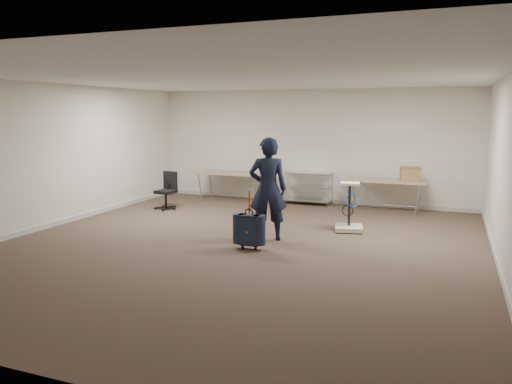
% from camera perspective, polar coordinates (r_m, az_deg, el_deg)
% --- Properties ---
extents(ground, '(9.00, 9.00, 0.00)m').
position_cam_1_polar(ground, '(8.51, -1.99, -6.17)').
color(ground, '#443429').
rests_on(ground, ground).
extents(room_shell, '(8.00, 9.00, 9.00)m').
position_cam_1_polar(room_shell, '(9.74, 1.24, -3.89)').
color(room_shell, beige).
rests_on(room_shell, ground).
extents(folding_table_left, '(1.80, 0.75, 0.73)m').
position_cam_1_polar(folding_table_left, '(12.68, -2.80, 2.01)').
color(folding_table_left, tan).
rests_on(folding_table_left, ground).
extents(folding_table_right, '(1.80, 0.75, 0.73)m').
position_cam_1_polar(folding_table_right, '(11.66, 14.49, 1.11)').
color(folding_table_right, tan).
rests_on(folding_table_right, ground).
extents(wire_shelf, '(1.22, 0.47, 0.80)m').
position_cam_1_polar(wire_shelf, '(12.31, 5.79, 0.64)').
color(wire_shelf, silver).
rests_on(wire_shelf, ground).
extents(person, '(0.78, 0.65, 1.82)m').
position_cam_1_polar(person, '(8.72, 1.37, 0.34)').
color(person, black).
rests_on(person, ground).
extents(suitcase, '(0.37, 0.22, 0.98)m').
position_cam_1_polar(suitcase, '(8.21, -0.80, -4.32)').
color(suitcase, black).
rests_on(suitcase, ground).
extents(office_chair, '(0.53, 0.53, 0.87)m').
position_cam_1_polar(office_chair, '(11.83, -10.16, -0.66)').
color(office_chair, black).
rests_on(office_chair, ground).
extents(equipment_cart, '(0.60, 0.60, 0.93)m').
position_cam_1_polar(equipment_cart, '(9.64, 10.59, -2.99)').
color(equipment_cart, beige).
rests_on(equipment_cart, ground).
extents(cardboard_box, '(0.47, 0.40, 0.31)m').
position_cam_1_polar(cardboard_box, '(11.60, 17.20, 1.98)').
color(cardboard_box, '#9A7948').
rests_on(cardboard_box, folding_table_right).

